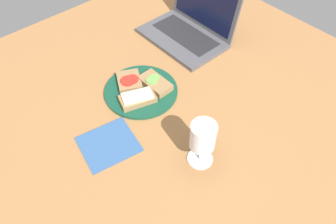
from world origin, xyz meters
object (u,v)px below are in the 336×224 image
laptop (190,25)px  napkin (109,145)px  sandwich_with_tomato (129,81)px  plate (141,91)px  sandwich_with_cheese (138,98)px  wine_glass (203,138)px  sandwich_with_cucumber (155,83)px

laptop → napkin: size_ratio=2.06×
laptop → sandwich_with_tomato: bearing=-78.8°
plate → sandwich_with_tomato: bearing=-168.5°
napkin → sandwich_with_cheese: bearing=114.3°
wine_glass → laptop: size_ratio=0.46×
sandwich_with_cheese → napkin: sandwich_with_cheese is taller
sandwich_with_tomato → sandwich_with_cheese: size_ratio=0.94×
sandwich_with_cheese → laptop: size_ratio=0.39×
plate → wine_glass: (31.45, -3.94, 9.32)cm
sandwich_with_cheese → sandwich_with_cucumber: 8.82cm
plate → sandwich_with_tomato: (-4.89, -0.99, 1.66)cm
laptop → plate: bearing=-70.8°
napkin → wine_glass: bearing=38.2°
sandwich_with_cheese → napkin: size_ratio=0.81×
sandwich_with_cheese → napkin: (7.40, -16.40, -2.12)cm
sandwich_with_cucumber → wine_glass: (29.80, -8.73, 7.58)cm
sandwich_with_tomato → napkin: 24.89cm
sandwich_with_cucumber → napkin: sandwich_with_cucumber is taller
sandwich_with_cucumber → laptop: bearing=114.8°
plate → sandwich_with_cucumber: sandwich_with_cucumber is taller
wine_glass → laptop: (-43.17, 37.60, -5.16)cm
laptop → napkin: laptop is taller
sandwich_with_tomato → napkin: (15.59, -19.29, -1.99)cm
plate → sandwich_with_tomato: 5.25cm
sandwich_with_tomato → sandwich_with_cucumber: size_ratio=1.03×
napkin → plate: bearing=117.8°
plate → laptop: laptop is taller
laptop → sandwich_with_cucumber: bearing=-65.2°
plate → napkin: (10.71, -20.28, -0.33)cm
plate → napkin: 22.94cm
sandwich_with_tomato → laptop: bearing=101.2°
plate → sandwich_with_cheese: sandwich_with_cheese is taller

